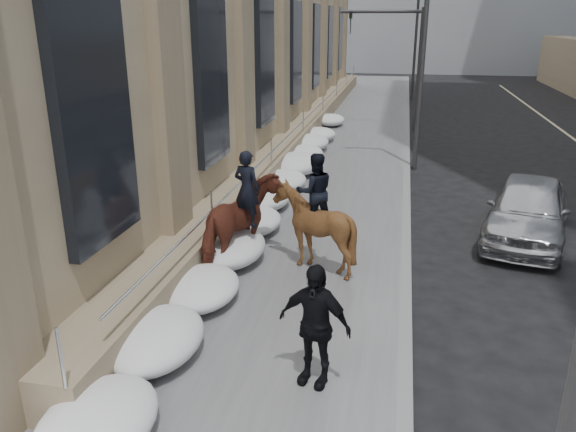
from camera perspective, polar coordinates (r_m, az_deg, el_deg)
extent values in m
plane|color=black|center=(9.56, -4.76, -15.62)|extent=(140.00, 140.00, 0.00)
cube|color=#555558|center=(18.45, 3.79, 2.31)|extent=(5.00, 80.00, 0.12)
cube|color=slate|center=(18.31, 11.95, 1.79)|extent=(0.24, 80.00, 0.12)
cube|color=#7A694E|center=(28.31, 2.05, 9.18)|extent=(1.10, 44.00, 0.90)
cylinder|color=silver|center=(28.10, 2.99, 10.95)|extent=(0.06, 42.00, 0.06)
cube|color=black|center=(21.14, -2.34, 15.40)|extent=(0.20, 2.20, 4.50)
cylinder|color=#2D2D30|center=(21.55, 13.49, 14.98)|extent=(0.18, 0.18, 8.00)
cylinder|color=#2D2D30|center=(41.52, 12.83, 16.93)|extent=(0.18, 0.18, 8.00)
cylinder|color=#2D2D30|center=(29.60, 13.17, 14.14)|extent=(0.20, 0.20, 6.00)
cylinder|color=#2D2D30|center=(29.52, 9.49, 19.81)|extent=(4.00, 0.16, 0.16)
imported|color=black|center=(29.62, 6.37, 18.97)|extent=(0.18, 0.22, 1.10)
ellipsoid|color=white|center=(9.76, -13.23, -12.08)|extent=(1.50, 2.10, 0.68)
ellipsoid|color=white|center=(13.06, -5.91, -3.18)|extent=(1.60, 2.20, 0.72)
ellipsoid|color=white|center=(16.72, -2.22, 1.88)|extent=(1.40, 2.00, 0.64)
ellipsoid|color=white|center=(20.44, 0.83, 5.33)|extent=(1.70, 2.30, 0.76)
ellipsoid|color=white|center=(24.31, 2.35, 7.47)|extent=(1.50, 2.10, 0.66)
imported|color=#502418|center=(12.57, -4.60, -0.89)|extent=(1.72, 2.60, 2.01)
imported|color=black|center=(12.45, -4.51, 2.80)|extent=(0.72, 0.58, 1.72)
imported|color=#452913|center=(12.49, 2.59, -1.16)|extent=(2.11, 2.22, 1.94)
imported|color=black|center=(12.38, 2.75, 2.55)|extent=(1.02, 0.92, 1.72)
imported|color=black|center=(8.62, 2.69, -10.98)|extent=(1.25, 0.77, 1.99)
imported|color=#A3A5AA|center=(15.78, 23.19, 0.62)|extent=(3.07, 5.11, 1.63)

